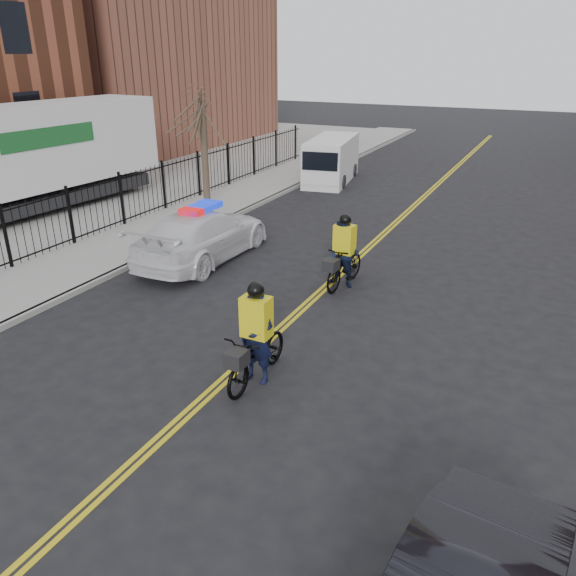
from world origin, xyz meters
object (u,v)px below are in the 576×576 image
at_px(police_cruiser, 203,235).
at_px(cyclist_near, 257,348).
at_px(cargo_van, 331,161).
at_px(cyclist_far, 344,258).
at_px(semi_trailer, 4,158).

distance_m(police_cruiser, cyclist_near, 7.45).
height_order(police_cruiser, cyclist_near, cyclist_near).
distance_m(cargo_van, cyclist_near, 18.72).
relative_size(cargo_van, cyclist_far, 2.51).
height_order(cargo_van, semi_trailer, semi_trailer).
height_order(police_cruiser, cargo_van, cargo_van).
bearing_deg(police_cruiser, cyclist_far, 177.29).
height_order(semi_trailer, cyclist_far, semi_trailer).
bearing_deg(cyclist_far, cyclist_near, -81.65).
relative_size(police_cruiser, semi_trailer, 0.40).
height_order(cyclist_near, cyclist_far, cyclist_near).
bearing_deg(semi_trailer, police_cruiser, 1.08).
height_order(cargo_van, cyclist_far, cargo_van).
relative_size(police_cruiser, cyclist_far, 2.60).
bearing_deg(police_cruiser, cargo_van, -87.96).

